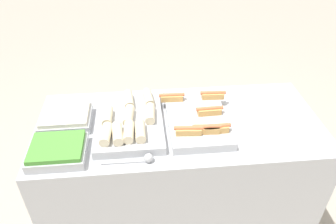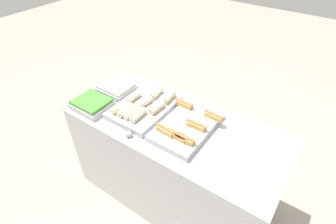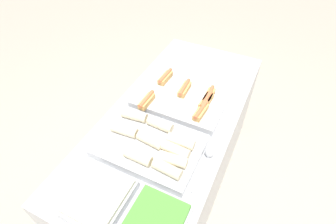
# 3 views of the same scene
# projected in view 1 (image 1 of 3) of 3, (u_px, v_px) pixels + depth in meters

# --- Properties ---
(ground_plane) EXTENTS (12.00, 12.00, 0.00)m
(ground_plane) POSITION_uv_depth(u_px,v_px,m) (177.00, 215.00, 2.38)
(ground_plane) COLOR #ADA393
(counter) EXTENTS (1.63, 0.73, 0.86)m
(counter) POSITION_uv_depth(u_px,v_px,m) (178.00, 175.00, 2.13)
(counter) COLOR #B7BABF
(counter) RESTS_ON ground_plane
(tray_hotdogs) EXTENTS (0.40, 0.54, 0.10)m
(tray_hotdogs) POSITION_uv_depth(u_px,v_px,m) (197.00, 117.00, 1.86)
(tray_hotdogs) COLOR #B7BABF
(tray_hotdogs) RESTS_ON counter
(tray_wraps) EXTENTS (0.37, 0.53, 0.10)m
(tray_wraps) POSITION_uv_depth(u_px,v_px,m) (129.00, 121.00, 1.82)
(tray_wraps) COLOR #B7BABF
(tray_wraps) RESTS_ON counter
(tray_side_front) EXTENTS (0.28, 0.24, 0.07)m
(tray_side_front) POSITION_uv_depth(u_px,v_px,m) (58.00, 151.00, 1.63)
(tray_side_front) COLOR #B7BABF
(tray_side_front) RESTS_ON counter
(tray_side_back) EXTENTS (0.28, 0.24, 0.07)m
(tray_side_back) POSITION_uv_depth(u_px,v_px,m) (66.00, 118.00, 1.85)
(tray_side_back) COLOR #B7BABF
(tray_side_back) RESTS_ON counter
(serving_spoon_near) EXTENTS (0.26, 0.05, 0.05)m
(serving_spoon_near) POSITION_uv_depth(u_px,v_px,m) (144.00, 159.00, 1.61)
(serving_spoon_near) COLOR #B2B5BA
(serving_spoon_near) RESTS_ON counter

